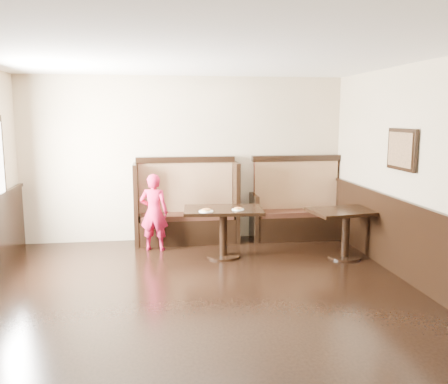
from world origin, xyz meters
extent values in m
plane|color=black|center=(0.00, 0.00, 0.00)|extent=(7.00, 7.00, 0.00)
plane|color=#C0AB8B|center=(0.00, 3.50, 1.40)|extent=(5.50, 0.00, 5.50)
plane|color=white|center=(0.00, 0.00, 2.80)|extent=(7.00, 7.00, 0.00)
cube|color=black|center=(2.71, 1.20, 1.70)|extent=(0.04, 0.70, 0.55)
cube|color=olive|center=(2.69, 1.20, 1.70)|extent=(0.01, 0.60, 0.45)
cube|color=black|center=(0.00, 3.22, 0.21)|extent=(1.60, 0.50, 0.42)
cube|color=#361B11|center=(0.00, 3.22, 0.46)|extent=(1.54, 0.46, 0.09)
cube|color=#511210|center=(0.00, 3.43, 0.90)|extent=(1.60, 0.12, 0.92)
cube|color=black|center=(0.00, 3.43, 1.40)|extent=(1.68, 0.16, 0.10)
cube|color=black|center=(-0.84, 3.32, 0.68)|extent=(0.07, 0.72, 1.36)
cube|color=black|center=(0.84, 3.32, 0.68)|extent=(0.07, 0.72, 1.36)
cube|color=black|center=(1.95, 3.22, 0.21)|extent=(1.50, 0.50, 0.42)
cube|color=#361B11|center=(1.95, 3.22, 0.46)|extent=(1.44, 0.46, 0.09)
cube|color=#511210|center=(1.95, 3.43, 0.90)|extent=(1.50, 0.12, 0.92)
cube|color=black|center=(1.95, 3.43, 1.40)|extent=(1.58, 0.16, 0.10)
cube|color=black|center=(1.16, 3.32, 0.40)|extent=(0.07, 0.72, 0.80)
cube|color=black|center=(2.74, 3.32, 0.40)|extent=(0.07, 0.72, 0.80)
cube|color=black|center=(0.49, 2.31, 0.73)|extent=(1.24, 0.84, 0.05)
cylinder|color=black|center=(0.49, 2.31, 0.35)|extent=(0.12, 0.12, 0.69)
cylinder|color=black|center=(0.49, 2.31, 0.01)|extent=(0.51, 0.51, 0.03)
cube|color=black|center=(2.32, 2.00, 0.72)|extent=(1.17, 0.86, 0.05)
cylinder|color=black|center=(2.32, 2.00, 0.35)|extent=(0.12, 0.12, 0.68)
cylinder|color=black|center=(2.32, 2.00, 0.01)|extent=(0.51, 0.51, 0.03)
imported|color=#C0143D|center=(-0.55, 2.84, 0.62)|extent=(0.51, 0.39, 1.24)
cylinder|color=white|center=(0.21, 2.12, 0.76)|extent=(0.22, 0.22, 0.01)
cylinder|color=tan|center=(0.21, 2.12, 0.78)|extent=(0.13, 0.13, 0.02)
cylinder|color=#EABA54|center=(0.21, 2.12, 0.79)|extent=(0.11, 0.11, 0.01)
cylinder|color=white|center=(0.69, 2.18, 0.76)|extent=(0.19, 0.19, 0.01)
cylinder|color=tan|center=(0.69, 2.18, 0.77)|extent=(0.11, 0.11, 0.02)
cylinder|color=#EABA54|center=(0.69, 2.18, 0.78)|extent=(0.10, 0.10, 0.01)
camera|label=1|loc=(-0.50, -4.64, 2.15)|focal=38.00mm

